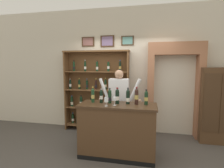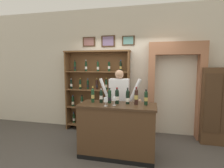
{
  "view_description": "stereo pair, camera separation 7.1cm",
  "coord_description": "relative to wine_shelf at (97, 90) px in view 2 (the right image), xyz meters",
  "views": [
    {
      "loc": [
        0.62,
        -3.29,
        1.8
      ],
      "look_at": [
        -0.14,
        0.28,
        1.4
      ],
      "focal_mm": 28.08,
      "sensor_mm": 36.0,
      "label": 1
    },
    {
      "loc": [
        0.69,
        -3.27,
        1.8
      ],
      "look_at": [
        -0.14,
        0.28,
        1.4
      ],
      "focal_mm": 28.08,
      "sensor_mm": 36.0,
      "label": 2
    }
  ],
  "objects": [
    {
      "name": "ground_plane",
      "position": [
        0.77,
        -1.24,
        -1.11
      ],
      "size": [
        14.0,
        14.0,
        0.02
      ],
      "primitive_type": "cube",
      "color": "#47423D"
    },
    {
      "name": "tasting_bottle_bianco",
      "position": [
        1.34,
        -1.16,
        0.07
      ],
      "size": [
        0.07,
        0.07,
        0.3
      ],
      "color": "black",
      "rests_on": "tasting_counter"
    },
    {
      "name": "tasting_bottle_prosecco",
      "position": [
        0.63,
        -1.17,
        0.07
      ],
      "size": [
        0.07,
        0.07,
        0.31
      ],
      "color": "black",
      "rests_on": "tasting_counter"
    },
    {
      "name": "tasting_counter",
      "position": [
        0.8,
        -1.24,
        -0.58
      ],
      "size": [
        1.5,
        0.64,
        1.04
      ],
      "color": "#4C331E",
      "rests_on": "ground"
    },
    {
      "name": "back_wall",
      "position": [
        0.77,
        0.23,
        0.55
      ],
      "size": [
        12.0,
        0.19,
        3.3
      ],
      "color": "beige",
      "rests_on": "ground"
    },
    {
      "name": "side_cabinet",
      "position": [
        2.92,
        -0.13,
        -0.23
      ],
      "size": [
        0.74,
        0.48,
        1.74
      ],
      "color": "#4C331E",
      "rests_on": "ground"
    },
    {
      "name": "archway_doorway",
      "position": [
        2.01,
        0.1,
        0.23
      ],
      "size": [
        1.32,
        0.45,
        2.34
      ],
      "color": "#9E6647",
      "rests_on": "ground"
    },
    {
      "name": "tasting_bottle_vin_santo",
      "position": [
        0.78,
        -1.18,
        0.08
      ],
      "size": [
        0.08,
        0.08,
        0.32
      ],
      "color": "black",
      "rests_on": "tasting_counter"
    },
    {
      "name": "tasting_bottle_chianti",
      "position": [
        1.16,
        -1.16,
        0.09
      ],
      "size": [
        0.07,
        0.07,
        0.34
      ],
      "color": "black",
      "rests_on": "tasting_counter"
    },
    {
      "name": "wine_glass_center",
      "position": [
        0.62,
        -1.43,
        0.04
      ],
      "size": [
        0.08,
        0.08,
        0.16
      ],
      "color": "silver",
      "rests_on": "tasting_counter"
    },
    {
      "name": "wine_glass_right",
      "position": [
        0.76,
        -1.34,
        0.05
      ],
      "size": [
        0.07,
        0.07,
        0.16
      ],
      "color": "silver",
      "rests_on": "tasting_counter"
    },
    {
      "name": "tasting_bottle_riserva",
      "position": [
        0.45,
        -1.16,
        0.07
      ],
      "size": [
        0.07,
        0.07,
        0.29
      ],
      "color": "black",
      "rests_on": "tasting_counter"
    },
    {
      "name": "wine_shelf",
      "position": [
        0.0,
        0.0,
        0.0
      ],
      "size": [
        1.78,
        0.32,
        2.17
      ],
      "color": "brown",
      "rests_on": "ground"
    },
    {
      "name": "tasting_bottle_brunello",
      "position": [
        0.99,
        -1.15,
        0.07
      ],
      "size": [
        0.07,
        0.07,
        0.32
      ],
      "color": "black",
      "rests_on": "tasting_counter"
    },
    {
      "name": "shopkeeper",
      "position": [
        0.73,
        -0.69,
        -0.06
      ],
      "size": [
        0.98,
        0.22,
        1.69
      ],
      "color": "#2D3347",
      "rests_on": "ground"
    },
    {
      "name": "tasting_bottle_rosso",
      "position": [
        0.28,
        -1.17,
        0.08
      ],
      "size": [
        0.07,
        0.07,
        0.33
      ],
      "color": "#19381E",
      "rests_on": "tasting_counter"
    }
  ]
}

